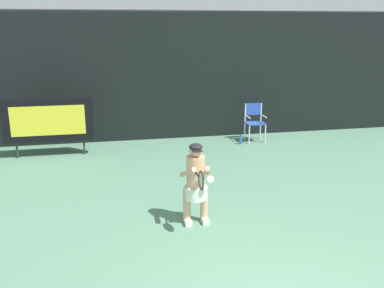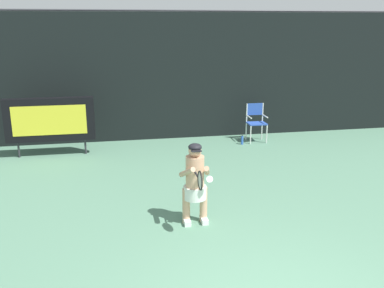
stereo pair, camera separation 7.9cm
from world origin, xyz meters
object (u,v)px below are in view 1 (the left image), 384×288
scoreboard (48,120)px  umpire_chair (255,120)px  water_bottle (241,140)px  tennis_player (196,181)px  tennis_racket (201,180)px

scoreboard → umpire_chair: size_ratio=2.04×
scoreboard → water_bottle: size_ratio=8.30×
umpire_chair → tennis_player: bearing=-119.7°
umpire_chair → tennis_racket: 6.02m
scoreboard → water_bottle: 5.18m
scoreboard → tennis_racket: bearing=-60.4°
scoreboard → tennis_player: bearing=-57.4°
scoreboard → water_bottle: (5.11, 0.09, -0.82)m
scoreboard → tennis_racket: size_ratio=3.65×
scoreboard → tennis_racket: scoreboard is taller
tennis_player → tennis_racket: (-0.03, -0.50, 0.21)m
water_bottle → tennis_racket: bearing=-114.4°
scoreboard → umpire_chair: bearing=3.8°
scoreboard → tennis_racket: 5.70m
umpire_chair → tennis_player: size_ratio=0.77×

